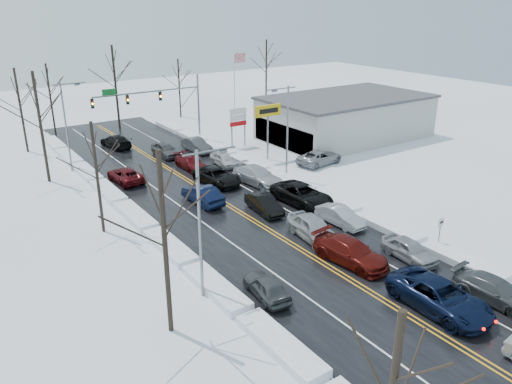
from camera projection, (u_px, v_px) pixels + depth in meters
ground at (277, 235)px, 37.23m from camera, size 160.00×160.00×0.00m
road_surface at (262, 226)px, 38.77m from camera, size 14.00×84.00×0.01m
snow_bank_left at (173, 252)px, 34.78m from camera, size 1.56×72.00×0.49m
snow_bank_right at (335, 205)px, 42.76m from camera, size 1.56×72.00×0.49m
traffic_signal_mast at (160, 99)px, 58.64m from camera, size 13.28×0.39×8.00m
tires_plus_sign at (268, 114)px, 53.27m from camera, size 3.20×0.34×6.00m
used_vehicles_sign at (238, 119)px, 58.50m from camera, size 2.20×0.22×4.65m
speed_limit_sign at (440, 227)px, 34.78m from camera, size 0.55×0.09×2.35m
flagpole at (235, 84)px, 66.18m from camera, size 1.87×1.20×10.00m
dealership_building at (346, 117)px, 62.73m from camera, size 20.40×12.40×5.30m
streetlight_ne at (286, 125)px, 47.38m from camera, size 3.20×0.25×9.00m
streetlight_sw at (202, 213)px, 27.87m from camera, size 3.20×0.25×9.00m
streetlight_nw at (67, 120)px, 49.46m from camera, size 3.20×0.25×9.00m
tree_left_b at (162, 210)px, 24.05m from camera, size 4.00×4.00×10.00m
tree_left_c at (95, 157)px, 35.74m from camera, size 3.40×3.40×8.50m
tree_left_d at (38, 106)px, 45.66m from camera, size 4.20×4.20×10.50m
tree_left_e at (18, 94)px, 55.38m from camera, size 3.80×3.80×9.50m
tree_far_b at (49, 85)px, 63.42m from camera, size 3.60×3.60×9.00m
tree_far_c at (114, 71)px, 65.57m from camera, size 4.40×4.40×11.00m
tree_far_d at (179, 77)px, 72.61m from camera, size 3.40×3.40×8.50m
tree_far_e at (266, 60)px, 80.89m from camera, size 4.20×4.20×10.50m
queued_car_2 at (438, 309)px, 28.36m from camera, size 2.96×6.21×1.71m
queued_car_3 at (350, 262)px, 33.39m from camera, size 2.91×5.76×1.60m
queued_car_4 at (313, 238)px, 36.74m from camera, size 2.64×5.26×1.72m
queued_car_5 at (264, 212)px, 41.35m from camera, size 1.95×4.50×1.44m
queued_car_6 at (217, 184)px, 47.66m from camera, size 3.05×5.69×1.52m
queued_car_7 at (191, 169)px, 51.86m from camera, size 1.98×4.70×1.35m
queued_car_8 at (166, 156)px, 55.98m from camera, size 1.96×4.62×1.56m
queued_car_11 at (492, 301)px, 29.15m from camera, size 2.37×5.03×1.42m
queued_car_12 at (408, 259)px, 33.83m from camera, size 1.90×4.27×1.43m
queued_car_13 at (340, 224)px, 39.06m from camera, size 1.71×4.35×1.41m
queued_car_14 at (302, 204)px, 43.01m from camera, size 3.11×6.27×1.71m
queued_car_15 at (258, 184)px, 47.59m from camera, size 3.01×5.94×1.65m
queued_car_16 at (224, 166)px, 52.88m from camera, size 1.85×4.17×1.39m
queued_car_17 at (197, 151)px, 57.78m from camera, size 1.91×4.78×1.54m
oncoming_car_0 at (203, 203)px, 43.13m from camera, size 1.89×4.87×1.58m
oncoming_car_1 at (126, 182)px, 48.17m from camera, size 2.59×5.06×1.37m
oncoming_car_2 at (116, 147)px, 59.46m from camera, size 2.66×5.37×1.50m
oncoming_car_3 at (267, 296)px, 29.58m from camera, size 2.07×4.09×1.34m
parked_car_0 at (319, 164)px, 53.36m from camera, size 5.73×3.23×1.51m
parked_car_1 at (311, 150)px, 58.49m from camera, size 2.10×4.99×1.44m
parked_car_2 at (273, 143)px, 61.27m from camera, size 2.05×4.33×1.43m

